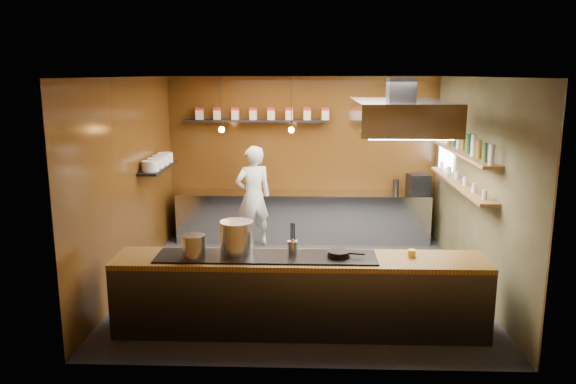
{
  "coord_description": "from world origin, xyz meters",
  "views": [
    {
      "loc": [
        0.08,
        -7.91,
        3.05
      ],
      "look_at": [
        -0.21,
        0.4,
        1.29
      ],
      "focal_mm": 35.0,
      "sensor_mm": 36.0,
      "label": 1
    }
  ],
  "objects_px": {
    "extractor_hood": "(400,115)",
    "stockpot_small": "(194,246)",
    "stockpot_large": "(237,237)",
    "espresso_machine": "(418,184)",
    "chef": "(253,196)"
  },
  "relations": [
    {
      "from": "espresso_machine",
      "to": "chef",
      "type": "height_order",
      "value": "chef"
    },
    {
      "from": "extractor_hood",
      "to": "espresso_machine",
      "type": "bearing_deg",
      "value": 72.67
    },
    {
      "from": "espresso_machine",
      "to": "chef",
      "type": "bearing_deg",
      "value": 176.83
    },
    {
      "from": "espresso_machine",
      "to": "stockpot_large",
      "type": "bearing_deg",
      "value": -137.65
    },
    {
      "from": "stockpot_small",
      "to": "espresso_machine",
      "type": "bearing_deg",
      "value": 48.96
    },
    {
      "from": "extractor_hood",
      "to": "stockpot_small",
      "type": "distance_m",
      "value": 3.18
    },
    {
      "from": "stockpot_large",
      "to": "espresso_machine",
      "type": "height_order",
      "value": "stockpot_large"
    },
    {
      "from": "stockpot_small",
      "to": "chef",
      "type": "height_order",
      "value": "chef"
    },
    {
      "from": "stockpot_large",
      "to": "stockpot_small",
      "type": "distance_m",
      "value": 0.51
    },
    {
      "from": "extractor_hood",
      "to": "stockpot_small",
      "type": "relative_size",
      "value": 7.07
    },
    {
      "from": "stockpot_small",
      "to": "chef",
      "type": "relative_size",
      "value": 0.16
    },
    {
      "from": "stockpot_large",
      "to": "chef",
      "type": "bearing_deg",
      "value": 92.08
    },
    {
      "from": "stockpot_large",
      "to": "chef",
      "type": "distance_m",
      "value": 3.34
    },
    {
      "from": "extractor_hood",
      "to": "chef",
      "type": "xyz_separation_m",
      "value": [
        -2.18,
        2.22,
        -1.6
      ]
    },
    {
      "from": "stockpot_large",
      "to": "chef",
      "type": "xyz_separation_m",
      "value": [
        -0.12,
        3.33,
        -0.23
      ]
    }
  ]
}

